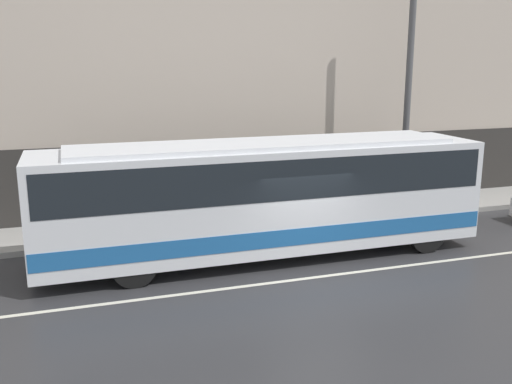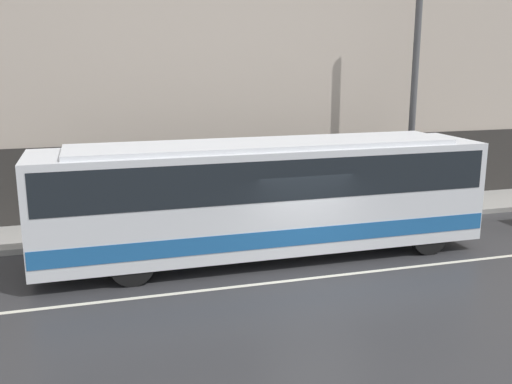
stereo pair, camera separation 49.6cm
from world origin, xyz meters
TOP-DOWN VIEW (x-y plane):
  - ground_plane at (0.00, 0.00)m, footprint 60.00×60.00m
  - sidewalk at (0.00, 5.30)m, footprint 60.00×2.59m
  - building_facade at (0.00, 6.73)m, footprint 60.00×0.35m
  - lane_stripe at (0.00, 0.00)m, footprint 54.00×0.14m
  - transit_bus at (-0.72, 1.92)m, footprint 12.25×2.52m
  - utility_pole_near at (5.50, 4.80)m, footprint 0.23×0.23m
  - pedestrian_waiting at (-2.51, 5.53)m, footprint 0.36×0.36m

SIDE VIEW (x-z plane):
  - ground_plane at x=0.00m, z-range 0.00..0.00m
  - lane_stripe at x=0.00m, z-range 0.00..0.01m
  - sidewalk at x=0.00m, z-range 0.00..0.18m
  - pedestrian_waiting at x=-2.51m, z-range 0.11..1.68m
  - transit_bus at x=-0.72m, z-range 0.21..3.45m
  - utility_pole_near at x=5.50m, z-range 0.18..8.99m
  - building_facade at x=0.00m, z-range -0.19..10.49m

